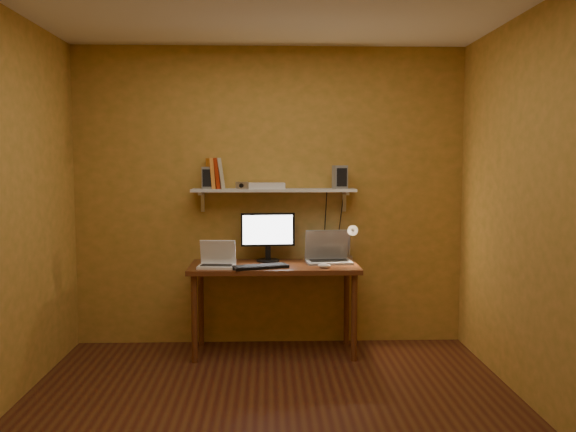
{
  "coord_description": "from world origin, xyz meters",
  "views": [
    {
      "loc": [
        -0.02,
        -3.74,
        1.6
      ],
      "look_at": [
        0.14,
        1.18,
        1.17
      ],
      "focal_mm": 38.0,
      "sensor_mm": 36.0,
      "label": 1
    }
  ],
  "objects_px": {
    "wall_shelf": "(274,191)",
    "mouse": "(324,266)",
    "monitor": "(268,234)",
    "netbook": "(217,260)",
    "desk": "(274,275)",
    "shelf_camera": "(242,185)",
    "speaker_left": "(210,178)",
    "speaker_right": "(340,177)",
    "laptop": "(328,254)",
    "keyboard": "(260,267)",
    "desk_lamp": "(351,238)",
    "router": "(266,186)"
  },
  "relations": [
    {
      "from": "monitor",
      "to": "keyboard",
      "type": "height_order",
      "value": "monitor"
    },
    {
      "from": "wall_shelf",
      "to": "netbook",
      "type": "distance_m",
      "value": 0.78
    },
    {
      "from": "speaker_right",
      "to": "router",
      "type": "relative_size",
      "value": 0.64
    },
    {
      "from": "netbook",
      "to": "desk_lamp",
      "type": "height_order",
      "value": "desk_lamp"
    },
    {
      "from": "speaker_right",
      "to": "desk_lamp",
      "type": "bearing_deg",
      "value": -40.54
    },
    {
      "from": "desk",
      "to": "monitor",
      "type": "height_order",
      "value": "monitor"
    },
    {
      "from": "shelf_camera",
      "to": "router",
      "type": "relative_size",
      "value": 0.34
    },
    {
      "from": "mouse",
      "to": "speaker_left",
      "type": "relative_size",
      "value": 0.56
    },
    {
      "from": "desk",
      "to": "netbook",
      "type": "height_order",
      "value": "netbook"
    },
    {
      "from": "desk_lamp",
      "to": "shelf_camera",
      "type": "bearing_deg",
      "value": 179.93
    },
    {
      "from": "speaker_left",
      "to": "laptop",
      "type": "bearing_deg",
      "value": 15.27
    },
    {
      "from": "mouse",
      "to": "desk_lamp",
      "type": "relative_size",
      "value": 0.28
    },
    {
      "from": "mouse",
      "to": "desk_lamp",
      "type": "xyz_separation_m",
      "value": [
        0.26,
        0.31,
        0.19
      ]
    },
    {
      "from": "speaker_left",
      "to": "speaker_right",
      "type": "distance_m",
      "value": 1.11
    },
    {
      "from": "wall_shelf",
      "to": "speaker_left",
      "type": "xyz_separation_m",
      "value": [
        -0.55,
        -0.0,
        0.11
      ]
    },
    {
      "from": "netbook",
      "to": "speaker_left",
      "type": "bearing_deg",
      "value": 110.93
    },
    {
      "from": "wall_shelf",
      "to": "monitor",
      "type": "bearing_deg",
      "value": -153.02
    },
    {
      "from": "laptop",
      "to": "router",
      "type": "bearing_deg",
      "value": 166.72
    },
    {
      "from": "desk",
      "to": "shelf_camera",
      "type": "xyz_separation_m",
      "value": [
        -0.27,
        0.13,
        0.74
      ]
    },
    {
      "from": "wall_shelf",
      "to": "netbook",
      "type": "relative_size",
      "value": 4.53
    },
    {
      "from": "speaker_right",
      "to": "laptop",
      "type": "bearing_deg",
      "value": -157.64
    },
    {
      "from": "netbook",
      "to": "shelf_camera",
      "type": "xyz_separation_m",
      "value": [
        0.19,
        0.23,
        0.6
      ]
    },
    {
      "from": "desk_lamp",
      "to": "shelf_camera",
      "type": "relative_size",
      "value": 3.59
    },
    {
      "from": "mouse",
      "to": "desk_lamp",
      "type": "height_order",
      "value": "desk_lamp"
    },
    {
      "from": "wall_shelf",
      "to": "mouse",
      "type": "distance_m",
      "value": 0.81
    },
    {
      "from": "mouse",
      "to": "speaker_right",
      "type": "height_order",
      "value": "speaker_right"
    },
    {
      "from": "netbook",
      "to": "laptop",
      "type": "bearing_deg",
      "value": 18.41
    },
    {
      "from": "desk",
      "to": "laptop",
      "type": "height_order",
      "value": "laptop"
    },
    {
      "from": "desk",
      "to": "keyboard",
      "type": "distance_m",
      "value": 0.23
    },
    {
      "from": "monitor",
      "to": "laptop",
      "type": "distance_m",
      "value": 0.54
    },
    {
      "from": "monitor",
      "to": "speaker_left",
      "type": "height_order",
      "value": "speaker_left"
    },
    {
      "from": "desk",
      "to": "wall_shelf",
      "type": "xyz_separation_m",
      "value": [
        -0.0,
        0.19,
        0.69
      ]
    },
    {
      "from": "monitor",
      "to": "speaker_left",
      "type": "xyz_separation_m",
      "value": [
        -0.49,
        0.02,
        0.48
      ]
    },
    {
      "from": "mouse",
      "to": "speaker_right",
      "type": "distance_m",
      "value": 0.81
    },
    {
      "from": "desk",
      "to": "keyboard",
      "type": "relative_size",
      "value": 3.13
    },
    {
      "from": "monitor",
      "to": "shelf_camera",
      "type": "bearing_deg",
      "value": -174.36
    },
    {
      "from": "speaker_right",
      "to": "shelf_camera",
      "type": "relative_size",
      "value": 1.9
    },
    {
      "from": "desk_lamp",
      "to": "speaker_right",
      "type": "xyz_separation_m",
      "value": [
        -0.09,
        0.05,
        0.52
      ]
    },
    {
      "from": "desk_lamp",
      "to": "speaker_left",
      "type": "distance_m",
      "value": 1.31
    },
    {
      "from": "netbook",
      "to": "router",
      "type": "height_order",
      "value": "router"
    },
    {
      "from": "speaker_right",
      "to": "keyboard",
      "type": "bearing_deg",
      "value": -163.34
    },
    {
      "from": "speaker_right",
      "to": "shelf_camera",
      "type": "height_order",
      "value": "speaker_right"
    },
    {
      "from": "shelf_camera",
      "to": "monitor",
      "type": "bearing_deg",
      "value": 10.37
    },
    {
      "from": "wall_shelf",
      "to": "laptop",
      "type": "xyz_separation_m",
      "value": [
        0.46,
        -0.08,
        -0.54
      ]
    },
    {
      "from": "wall_shelf",
      "to": "shelf_camera",
      "type": "distance_m",
      "value": 0.28
    },
    {
      "from": "monitor",
      "to": "netbook",
      "type": "relative_size",
      "value": 1.5
    },
    {
      "from": "desk",
      "to": "laptop",
      "type": "relative_size",
      "value": 3.54
    },
    {
      "from": "desk",
      "to": "desk_lamp",
      "type": "relative_size",
      "value": 3.73
    },
    {
      "from": "mouse",
      "to": "router",
      "type": "relative_size",
      "value": 0.34
    },
    {
      "from": "desk",
      "to": "speaker_left",
      "type": "xyz_separation_m",
      "value": [
        -0.55,
        0.19,
        0.8
      ]
    }
  ]
}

